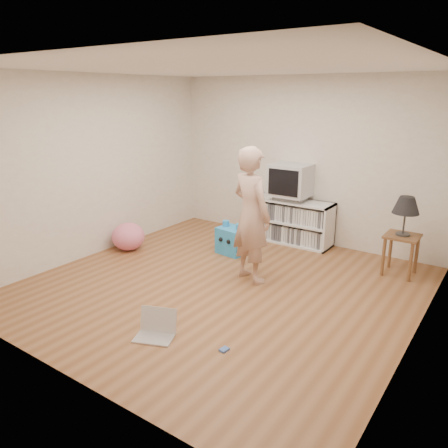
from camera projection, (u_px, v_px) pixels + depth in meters
ground at (222, 286)px, 5.49m from camera, size 4.50×4.50×0.00m
walls at (222, 184)px, 5.12m from camera, size 4.52×4.52×2.60m
ceiling at (222, 67)px, 4.74m from camera, size 4.50×4.50×0.01m
media_unit at (289, 221)px, 7.04m from camera, size 1.40×0.45×0.70m
dvd_deck at (290, 198)px, 6.92m from camera, size 0.45×0.35×0.07m
crt_tv at (291, 180)px, 6.84m from camera, size 0.60×0.53×0.50m
side_table at (401, 245)px, 5.73m from camera, size 0.42×0.42×0.55m
table_lamp at (406, 206)px, 5.58m from camera, size 0.34×0.34×0.52m
person at (251, 215)px, 5.45m from camera, size 0.73×0.60×1.73m
laptop at (156, 329)px, 4.36m from camera, size 0.46×0.42×0.26m
playing_cards at (224, 350)px, 4.11m from camera, size 0.08×0.10×0.02m
plush_blue at (232, 240)px, 6.55m from camera, size 0.46×0.41×0.49m
plush_pink at (128, 236)px, 6.71m from camera, size 0.66×0.66×0.42m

